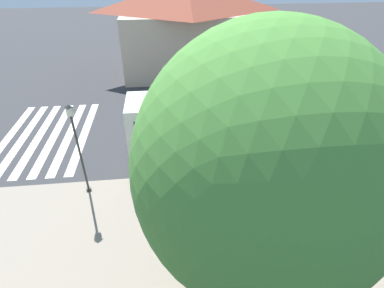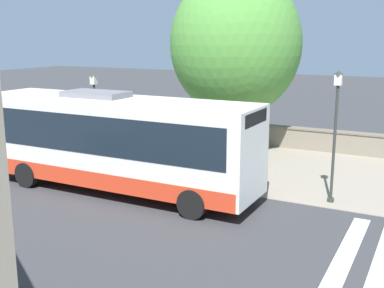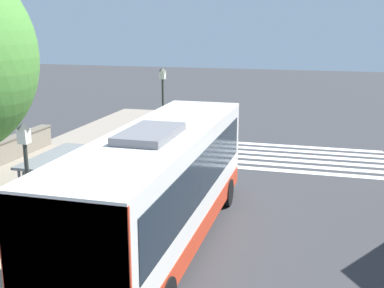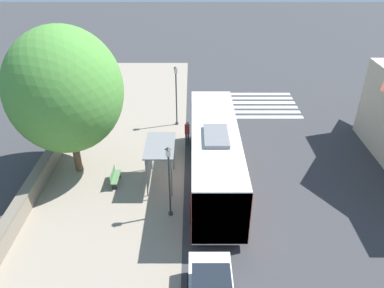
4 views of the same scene
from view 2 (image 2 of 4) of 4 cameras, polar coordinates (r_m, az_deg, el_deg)
ground_plane at (r=20.02m, az=-4.80°, el=-4.32°), size 120.00×120.00×0.00m
sidewalk_plaza at (r=23.80m, az=0.99°, el=-1.52°), size 9.00×44.00×0.02m
stone_wall at (r=27.27m, az=4.81°, el=1.47°), size 0.60×20.00×1.13m
bus at (r=18.37m, az=-9.09°, el=0.35°), size 2.78×11.15×3.81m
bus_shelter at (r=20.99m, az=-3.59°, el=2.53°), size 1.69×3.04×2.61m
pedestrian at (r=17.81m, az=6.14°, el=-2.94°), size 0.34×0.24×1.79m
bench at (r=23.62m, az=-0.58°, el=-0.47°), size 0.40×1.49×0.88m
street_lamp_near at (r=21.92m, az=-11.42°, el=3.72°), size 0.28×0.28×4.25m
street_lamp_far at (r=17.41m, az=16.63°, el=2.00°), size 0.28×0.28×4.69m
shade_tree at (r=24.71m, az=5.18°, el=11.65°), size 6.58×6.58×9.06m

